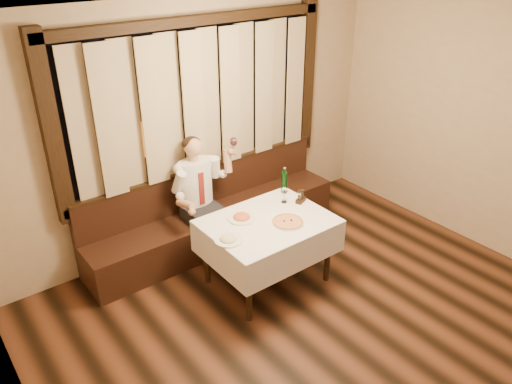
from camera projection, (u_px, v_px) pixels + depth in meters
room at (323, 180)px, 4.19m from camera, size 5.01×6.01×2.81m
banquette at (214, 218)px, 5.97m from camera, size 3.20×0.61×0.94m
dining_table at (268, 229)px, 5.10m from camera, size 1.27×0.97×0.76m
pizza at (288, 222)px, 5.00m from camera, size 0.33×0.33×0.03m
pasta_red at (242, 215)px, 5.06m from camera, size 0.29×0.29×0.10m
pasta_cream at (228, 237)px, 4.70m from camera, size 0.27×0.27×0.09m
green_bottle at (284, 182)px, 5.54m from camera, size 0.07×0.07×0.31m
table_wine_glass at (284, 191)px, 5.33m from camera, size 0.07×0.07×0.18m
cruet_caddy at (301, 198)px, 5.38m from camera, size 0.15×0.11×0.15m
seated_man at (200, 188)px, 5.56m from camera, size 0.76×0.57×1.40m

